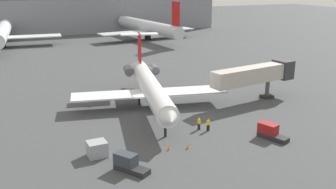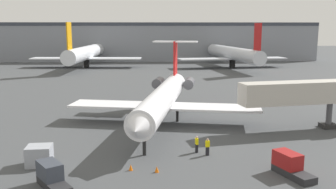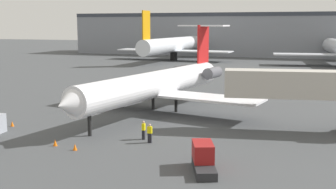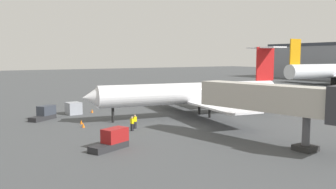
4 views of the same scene
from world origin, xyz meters
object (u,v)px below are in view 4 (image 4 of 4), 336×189
(traffic_cone_far, at_px, (81,122))
(regional_jet, at_px, (197,93))
(traffic_cone_mid, at_px, (92,111))
(baggage_tug_lead, at_px, (45,114))
(jet_bridge, at_px, (283,100))
(baggage_tug_trailing, at_px, (112,140))
(ground_crew_marshaller, at_px, (135,122))
(ground_crew_loader, at_px, (132,124))
(parked_airliner_west_end, at_px, (335,71))
(cargo_container_uld, at_px, (73,108))
(traffic_cone_near, at_px, (83,125))

(traffic_cone_far, bearing_deg, regional_jet, 77.58)
(regional_jet, bearing_deg, traffic_cone_mid, -135.54)
(baggage_tug_lead, bearing_deg, traffic_cone_far, 27.25)
(jet_bridge, relative_size, baggage_tug_trailing, 3.91)
(traffic_cone_mid, bearing_deg, ground_crew_marshaller, -0.65)
(ground_crew_loader, xyz_separation_m, parked_airliner_west_end, (-24.84, 81.81, 3.50))
(regional_jet, distance_m, cargo_container_uld, 18.73)
(regional_jet, bearing_deg, ground_crew_loader, -73.40)
(regional_jet, relative_size, cargo_container_uld, 13.62)
(jet_bridge, relative_size, ground_crew_marshaller, 9.80)
(regional_jet, relative_size, baggage_tug_lead, 7.63)
(baggage_tug_trailing, bearing_deg, cargo_container_uld, 171.00)
(cargo_container_uld, height_order, traffic_cone_far, cargo_container_uld)
(regional_jet, xyz_separation_m, traffic_cone_far, (-3.53, -16.03, -3.20))
(cargo_container_uld, height_order, traffic_cone_mid, cargo_container_uld)
(baggage_tug_trailing, height_order, traffic_cone_near, baggage_tug_trailing)
(regional_jet, relative_size, traffic_cone_far, 56.72)
(baggage_tug_lead, bearing_deg, cargo_container_uld, 115.51)
(regional_jet, xyz_separation_m, baggage_tug_lead, (-9.51, -19.11, -2.64))
(regional_jet, distance_m, traffic_cone_near, 16.93)
(baggage_tug_trailing, bearing_deg, ground_crew_loader, 139.37)
(traffic_cone_far, bearing_deg, cargo_container_uld, 168.30)
(ground_crew_loader, relative_size, traffic_cone_near, 3.07)
(jet_bridge, xyz_separation_m, cargo_container_uld, (-29.64, -10.76, -3.61))
(traffic_cone_near, relative_size, traffic_cone_mid, 1.00)
(baggage_tug_lead, xyz_separation_m, cargo_container_uld, (-2.29, 4.79, 0.06))
(cargo_container_uld, bearing_deg, regional_jet, 50.54)
(baggage_tug_trailing, distance_m, traffic_cone_far, 13.52)
(traffic_cone_near, relative_size, parked_airliner_west_end, 0.01)
(ground_crew_loader, relative_size, traffic_cone_far, 3.07)
(traffic_cone_near, bearing_deg, traffic_cone_mid, 153.73)
(baggage_tug_trailing, bearing_deg, regional_jet, 119.07)
(ground_crew_loader, height_order, traffic_cone_mid, ground_crew_loader)
(jet_bridge, bearing_deg, ground_crew_marshaller, -151.90)
(parked_airliner_west_end, bearing_deg, regional_jet, -73.06)
(traffic_cone_far, bearing_deg, baggage_tug_trailing, -7.32)
(baggage_tug_lead, xyz_separation_m, traffic_cone_far, (5.98, 3.08, -0.56))
(baggage_tug_trailing, height_order, parked_airliner_west_end, parked_airliner_west_end)
(traffic_cone_near, relative_size, traffic_cone_far, 1.00)
(baggage_tug_trailing, relative_size, traffic_cone_near, 7.70)
(traffic_cone_mid, distance_m, parked_airliner_west_end, 81.44)
(baggage_tug_lead, distance_m, traffic_cone_near, 8.63)
(jet_bridge, height_order, ground_crew_marshaller, jet_bridge)
(regional_jet, distance_m, ground_crew_marshaller, 12.22)
(ground_crew_marshaller, distance_m, baggage_tug_lead, 14.40)
(jet_bridge, relative_size, traffic_cone_mid, 30.12)
(ground_crew_loader, distance_m, cargo_container_uld, 15.62)
(ground_crew_marshaller, relative_size, traffic_cone_mid, 3.07)
(baggage_tug_lead, distance_m, baggage_tug_trailing, 19.42)
(ground_crew_marshaller, relative_size, baggage_tug_trailing, 0.40)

